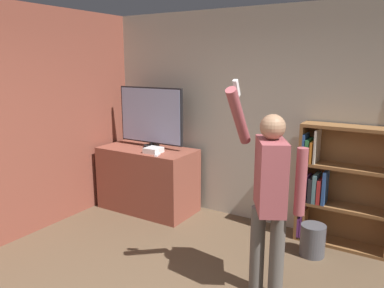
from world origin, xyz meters
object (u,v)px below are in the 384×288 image
at_px(game_console, 153,150).
at_px(waste_bin, 313,240).
at_px(television, 151,117).
at_px(person, 270,189).
at_px(bookshelf, 336,186).

bearing_deg(game_console, waste_bin, 1.02).
bearing_deg(game_console, television, 131.60).
xyz_separation_m(television, person, (2.13, -1.15, -0.32)).
distance_m(television, person, 2.44).
relative_size(game_console, person, 0.11).
bearing_deg(waste_bin, television, 174.65).
relative_size(bookshelf, person, 0.72).
xyz_separation_m(game_console, bookshelf, (2.21, 0.44, -0.23)).
height_order(television, game_console, television).
bearing_deg(person, waste_bin, 140.59).
xyz_separation_m(television, waste_bin, (2.32, -0.22, -1.14)).
bearing_deg(game_console, person, -25.13).
bearing_deg(bookshelf, person, -102.87).
relative_size(television, person, 0.53).
height_order(television, bookshelf, television).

